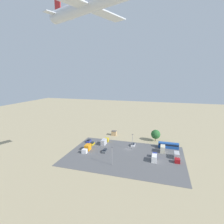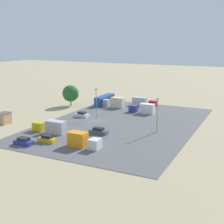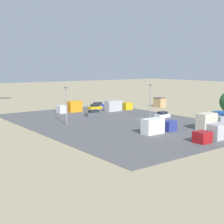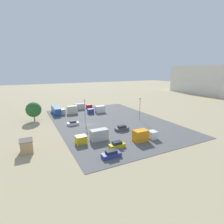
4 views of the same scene
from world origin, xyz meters
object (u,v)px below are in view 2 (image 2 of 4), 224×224
parked_truck_0 (114,103)px  parked_truck_4 (51,127)px  parked_car_3 (99,131)px  shed_building (4,118)px  parked_truck_2 (143,102)px  parked_car_0 (24,142)px  parked_truck_1 (143,109)px  parked_truck_3 (83,140)px  parked_car_1 (47,139)px  bus (105,99)px  parked_car_2 (82,115)px

parked_truck_0 → parked_truck_4: bearing=177.8°
parked_car_3 → parked_truck_4: (4.05, -11.25, 0.75)m
shed_building → parked_truck_2: shed_building is taller
shed_building → parked_car_0: bearing=56.1°
parked_truck_1 → parked_truck_4: (30.06, -13.28, 0.04)m
parked_truck_0 → parked_car_3: bearing=-161.5°
parked_truck_1 → shed_building: bearing=133.7°
shed_building → parked_truck_0: size_ratio=0.44×
parked_truck_0 → parked_truck_2: (-6.77, 8.02, -0.28)m
parked_truck_0 → parked_truck_3: bearing=-163.9°
parked_car_0 → parked_car_1: 5.18m
bus → parked_car_2: bearing=-82.7°
parked_car_1 → parked_truck_4: (-6.52, -3.71, 0.75)m
parked_truck_0 → parked_truck_1: parked_truck_0 is taller
parked_truck_0 → shed_building: bearing=150.9°
parked_car_3 → parked_truck_2: 36.57m
parked_car_0 → parked_truck_0: 44.12m
shed_building → parked_car_2: bearing=136.1°
parked_car_1 → parked_truck_0: 40.40m
parked_car_0 → parked_truck_1: parked_truck_1 is taller
parked_truck_0 → parked_truck_3: 41.21m
parked_truck_0 → parked_car_1: bearing=-176.6°
parked_truck_4 → parked_truck_3: bearing=-114.6°
parked_car_1 → parked_truck_0: size_ratio=0.53×
bus → parked_truck_4: bearing=-83.7°
shed_building → parked_truck_0: parked_truck_0 is taller
shed_building → parked_car_2: shed_building is taller
parked_car_0 → parked_truck_0: parked_truck_0 is taller
shed_building → bus: bearing=160.2°
shed_building → bus: (-35.70, 12.85, 0.18)m
shed_building → parked_truck_0: 37.36m
parked_car_1 → parked_car_2: bearing=12.5°
parked_truck_3 → parked_truck_1: bearing=179.0°
shed_building → bus: bus is taller
parked_truck_0 → parked_truck_3: parked_truck_0 is taller
bus → parked_car_1: bus is taller
parked_car_2 → parked_car_3: (13.09, 12.80, 0.03)m
parked_car_3 → parked_truck_3: 9.98m
parked_car_3 → parked_truck_0: (-29.75, -9.98, 0.90)m
parked_car_0 → parked_truck_4: (-10.30, -0.16, 0.75)m
bus → parked_truck_2: bearing=15.5°
parked_car_1 → parked_truck_1: size_ratio=0.52×
shed_building → parked_car_0: shed_building is taller
parked_car_0 → parked_truck_0: size_ratio=0.56×
parked_truck_4 → parked_car_0: bearing=-179.1°
parked_car_0 → parked_car_2: size_ratio=1.11×
parked_truck_1 → parked_car_2: bearing=131.1°
bus → parked_car_2: 19.91m
parked_car_1 → parked_truck_4: size_ratio=0.46×
parked_truck_1 → parked_truck_2: size_ratio=0.93×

